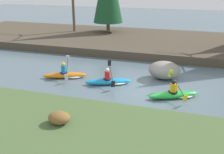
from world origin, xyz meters
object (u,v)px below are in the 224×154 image
at_px(kayaker_trailing, 67,75).
at_px(boulder_midstream, 164,70).
at_px(kayaker_lead, 176,94).
at_px(kayaker_middle, 110,81).

xyz_separation_m(kayaker_trailing, boulder_midstream, (5.82, 1.70, 0.35)).
bearing_deg(boulder_midstream, kayaker_lead, -71.02).
height_order(kayaker_trailing, boulder_midstream, kayaker_trailing).
bearing_deg(boulder_midstream, kayaker_trailing, -163.66).
height_order(kayaker_middle, kayaker_trailing, same).
bearing_deg(kayaker_lead, kayaker_trailing, 143.32).
bearing_deg(kayaker_lead, kayaker_middle, 140.18).
bearing_deg(kayaker_trailing, kayaker_middle, -26.35).
distance_m(kayaker_lead, boulder_midstream, 2.85).
bearing_deg(kayaker_trailing, boulder_midstream, -5.98).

